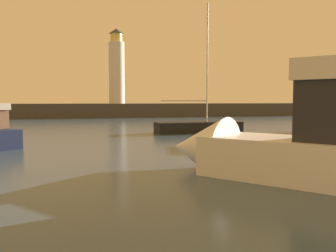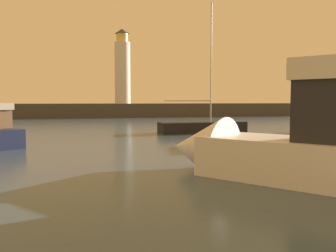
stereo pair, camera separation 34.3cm
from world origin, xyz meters
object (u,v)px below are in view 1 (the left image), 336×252
motorboat_0 (278,144)px  sailboat_moored (199,126)px  lighthouse (117,68)px  motorboat_1 (321,124)px  mooring_buoy (311,141)px

motorboat_0 → sailboat_moored: (3.36, 17.68, -0.68)m
lighthouse → sailboat_moored: 32.16m
motorboat_1 → mooring_buoy: 9.22m
motorboat_0 → motorboat_1: motorboat_0 is taller
motorboat_1 → sailboat_moored: bearing=150.7°
sailboat_moored → mooring_buoy: sailboat_moored is taller
lighthouse → sailboat_moored: size_ratio=1.13×
sailboat_moored → mooring_buoy: size_ratio=11.66×
lighthouse → motorboat_1: 38.47m
lighthouse → motorboat_0: bearing=-89.9°
sailboat_moored → mooring_buoy: (2.45, -11.70, -0.05)m
motorboat_1 → sailboat_moored: 9.78m
motorboat_1 → sailboat_moored: size_ratio=0.85×
lighthouse → motorboat_1: lighthouse is taller
sailboat_moored → motorboat_1: bearing=-29.3°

